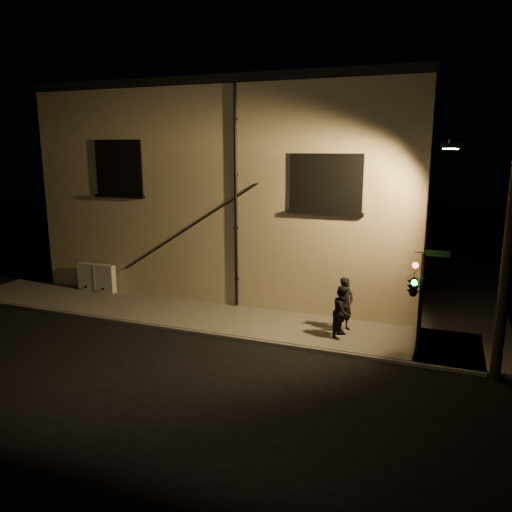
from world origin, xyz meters
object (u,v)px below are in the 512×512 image
at_px(traffic_signal, 414,285).
at_px(streetlamp_pole, 504,247).
at_px(pedestrian_b, 343,312).
at_px(pedestrian_a, 346,304).
at_px(utility_cabinet, 97,277).

bearing_deg(traffic_signal, streetlamp_pole, -13.82).
relative_size(pedestrian_b, streetlamp_pole, 0.25).
bearing_deg(traffic_signal, pedestrian_a, 150.19).
bearing_deg(traffic_signal, utility_cabinet, 170.46).
xyz_separation_m(pedestrian_b, streetlamp_pole, (4.37, -1.23, 2.68)).
bearing_deg(pedestrian_a, streetlamp_pole, -88.16).
height_order(utility_cabinet, traffic_signal, traffic_signal).
height_order(utility_cabinet, pedestrian_a, pedestrian_a).
bearing_deg(pedestrian_b, utility_cabinet, 93.61).
bearing_deg(streetlamp_pole, utility_cabinet, 169.85).
relative_size(pedestrian_b, traffic_signal, 0.54).
bearing_deg(pedestrian_a, utility_cabinet, 109.29).
bearing_deg(utility_cabinet, pedestrian_b, -7.88).
bearing_deg(streetlamp_pole, pedestrian_a, 157.64).
xyz_separation_m(utility_cabinet, pedestrian_a, (10.96, -0.94, 0.33)).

